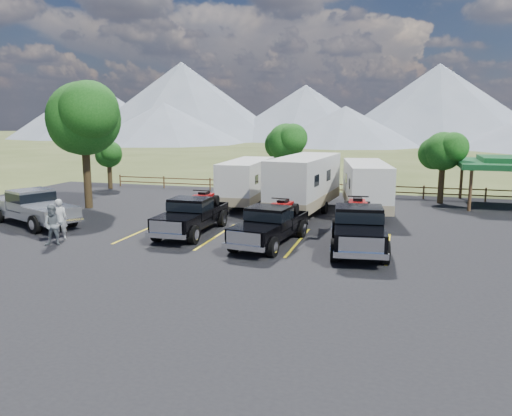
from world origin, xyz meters
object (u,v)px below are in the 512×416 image
(rig_center, at_px, (271,224))
(pickup_silver, at_px, (33,207))
(tree_big_nw, at_px, (83,119))
(person_b, at_px, (53,225))
(rig_right, at_px, (358,226))
(pavilion, at_px, (509,164))
(trailer_right, at_px, (366,187))
(person_a, at_px, (59,219))
(rig_left, at_px, (192,214))
(trailer_center, at_px, (304,184))
(trailer_left, at_px, (247,182))

(rig_center, distance_m, pickup_silver, 13.07)
(tree_big_nw, distance_m, person_b, 10.70)
(rig_right, distance_m, pickup_silver, 16.93)
(pavilion, xyz_separation_m, trailer_right, (-8.54, -5.02, -1.17))
(rig_center, bearing_deg, trailer_right, 75.03)
(rig_right, bearing_deg, person_a, -177.72)
(rig_left, bearing_deg, tree_big_nw, 152.39)
(pavilion, xyz_separation_m, rig_center, (-12.13, -13.68, -1.82))
(rig_center, height_order, pickup_silver, rig_center)
(pavilion, bearing_deg, trailer_center, -153.33)
(trailer_left, bearing_deg, rig_right, -50.98)
(rig_left, distance_m, trailer_left, 8.18)
(tree_big_nw, xyz_separation_m, person_a, (3.74, -7.64, -4.59))
(trailer_right, xyz_separation_m, person_b, (-12.79, -11.62, -0.66))
(tree_big_nw, bearing_deg, person_a, -63.92)
(tree_big_nw, relative_size, trailer_right, 0.90)
(person_a, bearing_deg, pavilion, 178.95)
(pavilion, distance_m, trailer_right, 9.98)
(pickup_silver, height_order, person_b, pickup_silver)
(person_b, bearing_deg, rig_right, -5.75)
(trailer_center, height_order, trailer_right, trailer_center)
(rig_center, distance_m, trailer_right, 9.39)
(tree_big_nw, height_order, trailer_left, tree_big_nw)
(pickup_silver, bearing_deg, trailer_right, 139.69)
(rig_left, xyz_separation_m, rig_center, (4.24, -0.99, -0.03))
(trailer_right, distance_m, pickup_silver, 18.61)
(rig_center, relative_size, trailer_center, 0.61)
(rig_center, xyz_separation_m, person_a, (-9.68, -1.94, 0.03))
(rig_right, bearing_deg, rig_left, 167.71)
(tree_big_nw, distance_m, rig_left, 11.29)
(pavilion, height_order, rig_right, pavilion)
(pavilion, relative_size, trailer_right, 0.71)
(rig_center, bearing_deg, trailer_left, 121.03)
(rig_left, distance_m, trailer_right, 10.97)
(person_b, bearing_deg, trailer_right, 22.86)
(rig_right, height_order, trailer_right, trailer_right)
(rig_left, height_order, trailer_center, trailer_center)
(rig_center, height_order, person_b, rig_center)
(rig_left, relative_size, trailer_left, 0.71)
(trailer_center, bearing_deg, pickup_silver, -145.51)
(rig_left, xyz_separation_m, trailer_left, (0.27, 8.15, 0.58))
(rig_right, distance_m, trailer_center, 8.36)
(rig_left, height_order, rig_center, rig_left)
(tree_big_nw, relative_size, rig_left, 1.31)
(rig_right, relative_size, trailer_center, 0.68)
(rig_left, relative_size, pickup_silver, 0.90)
(rig_right, height_order, person_b, rig_right)
(pavilion, distance_m, trailer_left, 16.78)
(trailer_center, relative_size, pickup_silver, 1.48)
(trailer_right, height_order, person_a, trailer_right)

